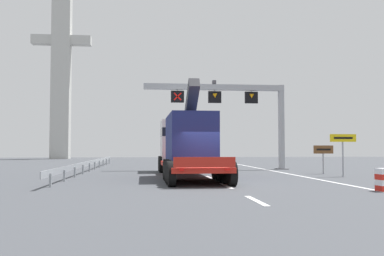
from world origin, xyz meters
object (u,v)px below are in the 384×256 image
(heavy_haul_truck_red, at_px, (185,143))
(exit_sign_yellow, at_px, (343,144))
(bridge_pylon_distant, at_px, (61,61))
(tourist_info_sign_brown, at_px, (323,152))
(overhead_lane_gantry, at_px, (234,101))

(heavy_haul_truck_red, distance_m, exit_sign_yellow, 9.46)
(heavy_haul_truck_red, relative_size, bridge_pylon_distant, 0.48)
(heavy_haul_truck_red, relative_size, tourist_info_sign_brown, 7.58)
(bridge_pylon_distant, bearing_deg, tourist_info_sign_brown, -57.73)
(heavy_haul_truck_red, xyz_separation_m, exit_sign_yellow, (9.27, -1.88, -0.06))
(tourist_info_sign_brown, bearing_deg, overhead_lane_gantry, 129.37)
(overhead_lane_gantry, xyz_separation_m, heavy_haul_truck_red, (-4.42, -6.69, -3.42))
(tourist_info_sign_brown, bearing_deg, bridge_pylon_distant, 122.27)
(overhead_lane_gantry, distance_m, heavy_haul_truck_red, 8.72)
(tourist_info_sign_brown, bearing_deg, exit_sign_yellow, -88.85)
(overhead_lane_gantry, height_order, tourist_info_sign_brown, overhead_lane_gantry)
(heavy_haul_truck_red, bearing_deg, tourist_info_sign_brown, 5.26)
(overhead_lane_gantry, distance_m, exit_sign_yellow, 10.45)
(exit_sign_yellow, xyz_separation_m, tourist_info_sign_brown, (-0.05, 2.73, -0.53))
(exit_sign_yellow, xyz_separation_m, bridge_pylon_distant, (-25.11, 42.42, 13.29))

